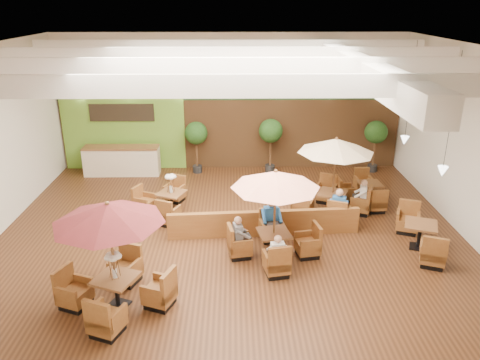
{
  "coord_description": "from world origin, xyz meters",
  "views": [
    {
      "loc": [
        0.08,
        -12.87,
        6.68
      ],
      "look_at": [
        0.3,
        0.5,
        1.5
      ],
      "focal_mm": 35.0,
      "sensor_mm": 36.0,
      "label": 1
    }
  ],
  "objects_px": {
    "table_4": "(419,236)",
    "table_2": "(335,162)",
    "diner_0": "(277,250)",
    "diner_3": "(339,204)",
    "booth_divider": "(264,223)",
    "diner_2": "(240,232)",
    "diner_1": "(271,216)",
    "topiary_2": "(376,134)",
    "diner_4": "(362,193)",
    "service_counter": "(122,161)",
    "table_3": "(165,200)",
    "topiary_1": "(271,133)",
    "table_5": "(362,193)",
    "topiary_0": "(196,135)",
    "table_1": "(275,198)",
    "table_0": "(111,237)"
  },
  "relations": [
    {
      "from": "booth_divider",
      "to": "table_5",
      "type": "xyz_separation_m",
      "value": [
        3.62,
        2.51,
        -0.08
      ]
    },
    {
      "from": "table_1",
      "to": "table_4",
      "type": "bearing_deg",
      "value": -5.13
    },
    {
      "from": "table_2",
      "to": "diner_2",
      "type": "xyz_separation_m",
      "value": [
        -3.09,
        -2.74,
        -1.06
      ]
    },
    {
      "from": "table_5",
      "to": "diner_1",
      "type": "distance_m",
      "value": 4.47
    },
    {
      "from": "topiary_0",
      "to": "table_4",
      "type": "bearing_deg",
      "value": -43.33
    },
    {
      "from": "table_4",
      "to": "table_2",
      "type": "bearing_deg",
      "value": 152.71
    },
    {
      "from": "topiary_1",
      "to": "diner_1",
      "type": "bearing_deg",
      "value": -94.05
    },
    {
      "from": "diner_4",
      "to": "table_2",
      "type": "bearing_deg",
      "value": 103.89
    },
    {
      "from": "booth_divider",
      "to": "diner_1",
      "type": "relative_size",
      "value": 6.88
    },
    {
      "from": "table_4",
      "to": "topiary_2",
      "type": "height_order",
      "value": "topiary_2"
    },
    {
      "from": "diner_1",
      "to": "diner_4",
      "type": "bearing_deg",
      "value": -158.61
    },
    {
      "from": "topiary_0",
      "to": "diner_4",
      "type": "bearing_deg",
      "value": -35.5
    },
    {
      "from": "table_1",
      "to": "diner_4",
      "type": "relative_size",
      "value": 3.51
    },
    {
      "from": "topiary_1",
      "to": "diner_2",
      "type": "relative_size",
      "value": 2.93
    },
    {
      "from": "table_0",
      "to": "diner_1",
      "type": "height_order",
      "value": "table_0"
    },
    {
      "from": "table_5",
      "to": "topiary_0",
      "type": "distance_m",
      "value": 6.87
    },
    {
      "from": "table_4",
      "to": "diner_0",
      "type": "relative_size",
      "value": 3.89
    },
    {
      "from": "table_2",
      "to": "diner_3",
      "type": "xyz_separation_m",
      "value": [
        -0.0,
        -0.97,
        -1.03
      ]
    },
    {
      "from": "table_2",
      "to": "diner_2",
      "type": "bearing_deg",
      "value": -114.95
    },
    {
      "from": "diner_2",
      "to": "diner_3",
      "type": "relative_size",
      "value": 0.91
    },
    {
      "from": "topiary_2",
      "to": "table_2",
      "type": "bearing_deg",
      "value": -121.75
    },
    {
      "from": "table_3",
      "to": "table_4",
      "type": "xyz_separation_m",
      "value": [
        7.6,
        -2.53,
        -0.08
      ]
    },
    {
      "from": "table_4",
      "to": "topiary_0",
      "type": "bearing_deg",
      "value": 158.09
    },
    {
      "from": "topiary_1",
      "to": "diner_4",
      "type": "xyz_separation_m",
      "value": [
        2.71,
        -4.07,
        -0.92
      ]
    },
    {
      "from": "table_5",
      "to": "diner_1",
      "type": "xyz_separation_m",
      "value": [
        -3.44,
        -2.81,
        0.45
      ]
    },
    {
      "from": "table_4",
      "to": "table_5",
      "type": "bearing_deg",
      "value": 124.28
    },
    {
      "from": "service_counter",
      "to": "table_5",
      "type": "distance_m",
      "value": 9.48
    },
    {
      "from": "booth_divider",
      "to": "table_0",
      "type": "bearing_deg",
      "value": -140.37
    },
    {
      "from": "topiary_1",
      "to": "table_2",
      "type": "bearing_deg",
      "value": -66.84
    },
    {
      "from": "service_counter",
      "to": "diner_3",
      "type": "relative_size",
      "value": 3.58
    },
    {
      "from": "table_5",
      "to": "diner_2",
      "type": "relative_size",
      "value": 3.05
    },
    {
      "from": "diner_0",
      "to": "table_5",
      "type": "bearing_deg",
      "value": 46.38
    },
    {
      "from": "diner_0",
      "to": "diner_1",
      "type": "relative_size",
      "value": 0.84
    },
    {
      "from": "table_4",
      "to": "diner_3",
      "type": "bearing_deg",
      "value": 167.75
    },
    {
      "from": "diner_0",
      "to": "service_counter",
      "type": "bearing_deg",
      "value": 119.19
    },
    {
      "from": "topiary_1",
      "to": "diner_3",
      "type": "xyz_separation_m",
      "value": [
        1.74,
        -5.04,
        -0.89
      ]
    },
    {
      "from": "diner_1",
      "to": "table_1",
      "type": "bearing_deg",
      "value": 81.42
    },
    {
      "from": "table_4",
      "to": "diner_1",
      "type": "xyz_separation_m",
      "value": [
        -4.2,
        0.53,
        0.4
      ]
    },
    {
      "from": "booth_divider",
      "to": "diner_4",
      "type": "distance_m",
      "value": 3.65
    },
    {
      "from": "booth_divider",
      "to": "diner_2",
      "type": "relative_size",
      "value": 7.59
    },
    {
      "from": "diner_2",
      "to": "table_4",
      "type": "bearing_deg",
      "value": 82.02
    },
    {
      "from": "diner_1",
      "to": "service_counter",
      "type": "bearing_deg",
      "value": -53.95
    },
    {
      "from": "table_5",
      "to": "diner_4",
      "type": "relative_size",
      "value": 3.15
    },
    {
      "from": "table_1",
      "to": "table_4",
      "type": "height_order",
      "value": "table_1"
    },
    {
      "from": "table_5",
      "to": "diner_4",
      "type": "height_order",
      "value": "diner_4"
    },
    {
      "from": "topiary_2",
      "to": "diner_4",
      "type": "distance_m",
      "value": 4.44
    },
    {
      "from": "service_counter",
      "to": "table_3",
      "type": "bearing_deg",
      "value": -59.05
    },
    {
      "from": "table_5",
      "to": "topiary_0",
      "type": "relative_size",
      "value": 1.09
    },
    {
      "from": "table_2",
      "to": "table_5",
      "type": "bearing_deg",
      "value": 61.8
    },
    {
      "from": "diner_0",
      "to": "booth_divider",
      "type": "bearing_deg",
      "value": 87.48
    }
  ]
}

